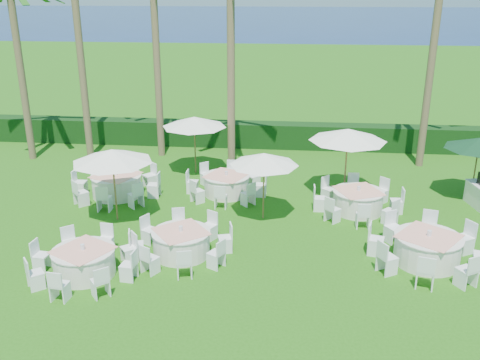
% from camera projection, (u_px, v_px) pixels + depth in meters
% --- Properties ---
extents(ground, '(120.00, 120.00, 0.00)m').
position_uv_depth(ground, '(223.00, 264.00, 15.53)').
color(ground, '#205C0F').
rests_on(ground, ground).
extents(hedge, '(34.00, 1.00, 1.20)m').
position_uv_depth(hedge, '(254.00, 135.00, 26.52)').
color(hedge, black).
rests_on(hedge, ground).
extents(ocean, '(260.00, 260.00, 0.00)m').
position_uv_depth(ocean, '(286.00, 22.00, 110.72)').
color(ocean, '#081E50').
rests_on(ocean, ground).
extents(banquet_table_a, '(3.07, 3.07, 0.93)m').
position_uv_depth(banquet_table_a, '(84.00, 261.00, 14.86)').
color(banquet_table_a, silver).
rests_on(banquet_table_a, ground).
extents(banquet_table_b, '(3.05, 3.05, 0.93)m').
position_uv_depth(banquet_table_b, '(181.00, 242.00, 15.95)').
color(banquet_table_b, silver).
rests_on(banquet_table_b, ground).
extents(banquet_table_c, '(3.38, 3.38, 1.02)m').
position_uv_depth(banquet_table_c, '(427.00, 248.00, 15.50)').
color(banquet_table_c, silver).
rests_on(banquet_table_c, ground).
extents(banquet_table_d, '(3.34, 3.34, 1.01)m').
position_uv_depth(banquet_table_d, '(117.00, 185.00, 20.39)').
color(banquet_table_d, silver).
rests_on(banquet_table_d, ground).
extents(banquet_table_e, '(3.10, 3.10, 0.94)m').
position_uv_depth(banquet_table_e, '(226.00, 184.00, 20.53)').
color(banquet_table_e, silver).
rests_on(banquet_table_e, ground).
extents(banquet_table_f, '(3.15, 3.15, 0.96)m').
position_uv_depth(banquet_table_f, '(358.00, 200.00, 18.98)').
color(banquet_table_f, silver).
rests_on(banquet_table_f, ground).
extents(umbrella_a, '(2.71, 2.71, 2.53)m').
position_uv_depth(umbrella_a, '(112.00, 156.00, 17.67)').
color(umbrella_a, brown).
rests_on(umbrella_a, ground).
extents(umbrella_b, '(2.35, 2.35, 2.36)m').
position_uv_depth(umbrella_b, '(264.00, 159.00, 17.83)').
color(umbrella_b, brown).
rests_on(umbrella_b, ground).
extents(umbrella_c, '(2.70, 2.70, 2.46)m').
position_uv_depth(umbrella_c, '(194.00, 122.00, 22.26)').
color(umbrella_c, brown).
rests_on(umbrella_c, ground).
extents(umbrella_d, '(2.89, 2.89, 2.64)m').
position_uv_depth(umbrella_d, '(348.00, 135.00, 19.72)').
color(umbrella_d, brown).
rests_on(umbrella_d, ground).
extents(umbrella_green, '(2.50, 2.50, 2.38)m').
position_uv_depth(umbrella_green, '(479.00, 143.00, 19.53)').
color(umbrella_green, brown).
rests_on(umbrella_green, ground).
extents(palm_a, '(4.37, 4.26, 11.31)m').
position_uv_depth(palm_a, '(77.00, 21.00, 22.93)').
color(palm_a, brown).
rests_on(palm_a, ground).
extents(palm_b, '(4.36, 4.27, 9.20)m').
position_uv_depth(palm_b, '(156.00, 46.00, 23.63)').
color(palm_b, brown).
rests_on(palm_b, ground).
extents(palm_c, '(4.30, 4.34, 9.99)m').
position_uv_depth(palm_c, '(231.00, 42.00, 21.27)').
color(palm_c, brown).
rests_on(palm_c, ground).
extents(palm_d, '(4.29, 4.34, 9.67)m').
position_uv_depth(palm_d, '(434.00, 44.00, 22.09)').
color(palm_d, brown).
rests_on(palm_d, ground).
extents(palm_f, '(4.36, 4.27, 7.85)m').
position_uv_depth(palm_f, '(20.00, 63.00, 23.38)').
color(palm_f, brown).
rests_on(palm_f, ground).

